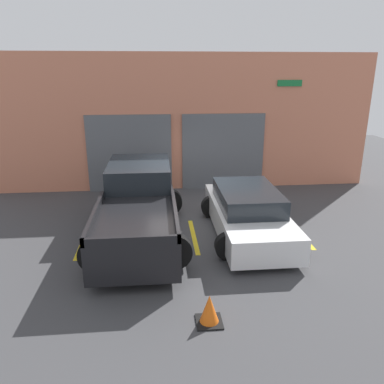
# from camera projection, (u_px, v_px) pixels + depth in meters

# --- Properties ---
(ground_plane) EXTENTS (28.00, 28.00, 0.00)m
(ground_plane) POSITION_uv_depth(u_px,v_px,m) (189.00, 218.00, 11.40)
(ground_plane) COLOR #3D3D3F
(shophouse_building) EXTENTS (14.10, 0.68, 4.89)m
(shophouse_building) POSITION_uv_depth(u_px,v_px,m) (181.00, 123.00, 13.76)
(shophouse_building) COLOR #D17A5B
(shophouse_building) RESTS_ON ground
(pickup_truck) EXTENTS (2.53, 5.36, 1.73)m
(pickup_truck) POSITION_uv_depth(u_px,v_px,m) (139.00, 206.00, 10.03)
(pickup_truck) COLOR black
(pickup_truck) RESTS_ON ground
(sedan_white) EXTENTS (2.20, 4.34, 1.28)m
(sedan_white) POSITION_uv_depth(u_px,v_px,m) (247.00, 213.00, 10.09)
(sedan_white) COLOR white
(sedan_white) RESTS_ON ground
(parking_stripe_far_left) EXTENTS (0.12, 2.20, 0.01)m
(parking_stripe_far_left) POSITION_uv_depth(u_px,v_px,m) (84.00, 241.00, 9.86)
(parking_stripe_far_left) COLOR gold
(parking_stripe_far_left) RESTS_ON ground
(parking_stripe_left) EXTENTS (0.12, 2.20, 0.01)m
(parking_stripe_left) POSITION_uv_depth(u_px,v_px,m) (194.00, 236.00, 10.12)
(parking_stripe_left) COLOR gold
(parking_stripe_left) RESTS_ON ground
(parking_stripe_centre) EXTENTS (0.12, 2.20, 0.01)m
(parking_stripe_centre) POSITION_uv_depth(u_px,v_px,m) (298.00, 232.00, 10.38)
(parking_stripe_centre) COLOR gold
(parking_stripe_centre) RESTS_ON ground
(traffic_cone) EXTENTS (0.47, 0.47, 0.55)m
(traffic_cone) POSITION_uv_depth(u_px,v_px,m) (209.00, 310.00, 6.59)
(traffic_cone) COLOR black
(traffic_cone) RESTS_ON ground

